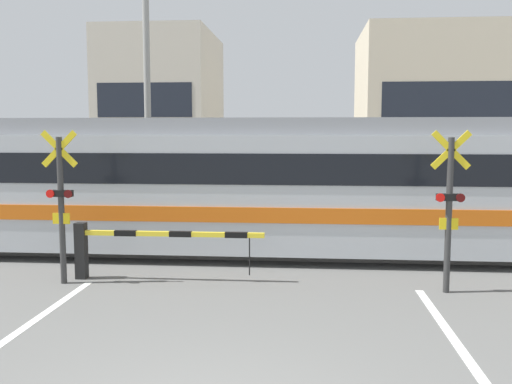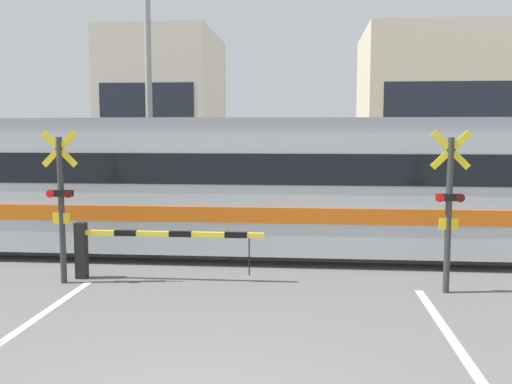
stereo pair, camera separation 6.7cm
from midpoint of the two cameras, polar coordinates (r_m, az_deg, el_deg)
name	(u,v)px [view 2 (the right image)]	position (r m, az deg, el deg)	size (l,w,h in m)	color
rail_track_near	(260,258)	(12.61, 0.51, -6.66)	(50.00, 0.10, 0.08)	gray
rail_track_far	(265,245)	(14.00, 1.00, -5.36)	(50.00, 0.10, 0.08)	gray
commuter_train	(280,182)	(13.03, 2.54, 0.99)	(21.43, 2.91, 3.11)	#B7BCC1
crossing_barrier_near	(127,242)	(11.16, -12.59, -4.94)	(3.63, 0.20, 1.09)	black
crossing_barrier_far	(355,206)	(16.34, 10.00, -1.40)	(3.63, 0.20, 1.09)	black
crossing_signal_left	(61,200)	(11.09, -18.75, -0.77)	(0.68, 0.15, 2.84)	#333333
crossing_signal_right	(449,205)	(10.42, 18.91, -1.20)	(0.68, 0.15, 2.84)	#333333
pedestrian	(258,187)	(19.17, 0.34, 0.54)	(0.38, 0.22, 1.67)	#23232D
building_left_of_street	(166,111)	(29.51, -8.94, 7.99)	(5.13, 6.94, 7.64)	beige
building_right_of_street	(439,111)	(29.29, 17.93, 7.72)	(7.41, 6.94, 7.58)	beige
utility_pole_streetside	(149,103)	(19.39, -10.56, 8.78)	(0.22, 0.22, 7.52)	gray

